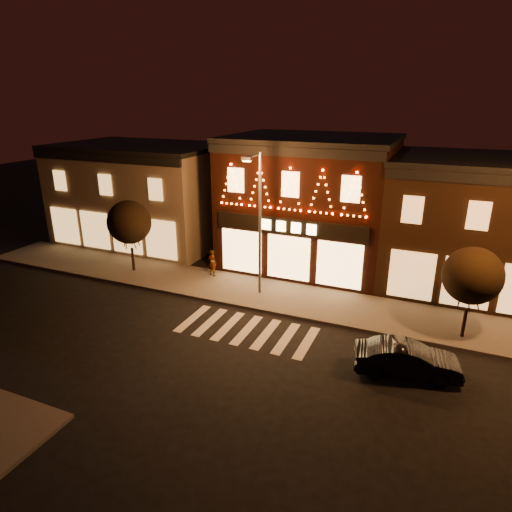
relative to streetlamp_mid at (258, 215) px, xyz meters
The scene contains 10 objects.
ground 9.11m from the streetlamp_mid, 82.69° to the right, with size 120.00×120.00×0.00m, color black.
sidewalk_far 5.52m from the streetlamp_mid, ahead, with size 44.00×4.00×0.15m, color #47423D.
building_left 13.58m from the streetlamp_mid, 152.46° to the left, with size 12.20×8.28×7.30m.
building_pulp 6.35m from the streetlamp_mid, 80.98° to the left, with size 10.20×8.34×8.30m.
building_right_a 12.25m from the streetlamp_mid, 30.83° to the left, with size 9.20×8.28×7.50m.
streetlamp_mid is the anchor object (origin of this frame).
tree_left 8.79m from the streetlamp_mid, behind, with size 2.69×2.69×4.49m.
tree_right 10.60m from the streetlamp_mid, ahead, with size 2.57×2.57×4.29m.
dark_sedan 10.31m from the streetlamp_mid, 28.25° to the right, with size 1.44×4.12×1.36m, color black.
pedestrian 5.38m from the streetlamp_mid, 159.22° to the left, with size 0.61×0.40×1.66m, color gray.
Camera 1 is at (7.81, -13.14, 10.59)m, focal length 31.15 mm.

